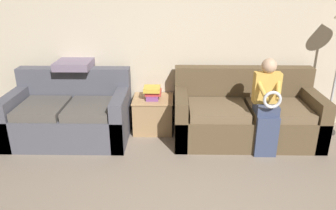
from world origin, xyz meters
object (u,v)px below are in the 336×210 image
object	(u,v)px
couch_main	(245,115)
book_stack	(153,92)
throw_pillow	(74,64)
couch_side	(71,115)
child_left_seated	(267,103)
side_shelf	(153,114)

from	to	relation	value
couch_main	book_stack	bearing A→B (deg)	170.15
couch_main	throw_pillow	bearing A→B (deg)	172.90
book_stack	throw_pillow	bearing A→B (deg)	176.15
couch_side	throw_pillow	bearing A→B (deg)	85.96
couch_main	book_stack	xyz separation A→B (m)	(-1.26, 0.22, 0.25)
book_stack	couch_main	bearing A→B (deg)	-9.85
throw_pillow	child_left_seated	bearing A→B (deg)	-15.06
couch_main	couch_side	size ratio (longest dim) A/B	1.22
couch_main	book_stack	size ratio (longest dim) A/B	6.56
side_shelf	book_stack	world-z (taller)	book_stack
throw_pillow	couch_side	bearing A→B (deg)	-94.04
book_stack	couch_side	bearing A→B (deg)	-167.13
couch_side	child_left_seated	bearing A→B (deg)	-7.87
child_left_seated	book_stack	world-z (taller)	child_left_seated
child_left_seated	side_shelf	world-z (taller)	child_left_seated
child_left_seated	throw_pillow	size ratio (longest dim) A/B	2.47
couch_side	throw_pillow	size ratio (longest dim) A/B	3.27
couch_main	throw_pillow	world-z (taller)	throw_pillow
couch_main	couch_side	bearing A→B (deg)	-179.20
couch_side	side_shelf	bearing A→B (deg)	12.70
couch_side	book_stack	size ratio (longest dim) A/B	5.40
couch_main	couch_side	world-z (taller)	couch_main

